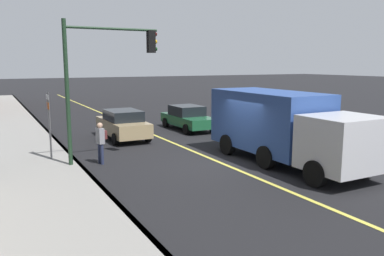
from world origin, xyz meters
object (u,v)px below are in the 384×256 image
truck_blue (283,125)px  street_sign_post (49,121)px  car_tan (123,124)px  pedestrian_with_backpack (101,140)px  traffic_light_mast (104,68)px  car_green (188,118)px

truck_blue → street_sign_post: street_sign_post is taller
car_tan → pedestrian_with_backpack: size_ratio=2.58×
car_tan → pedestrian_with_backpack: pedestrian_with_backpack is taller
traffic_light_mast → street_sign_post: traffic_light_mast is taller
car_tan → street_sign_post: 5.48m
pedestrian_with_backpack → street_sign_post: 2.29m
pedestrian_with_backpack → street_sign_post: size_ratio=0.59×
car_green → truck_blue: 9.14m
truck_blue → street_sign_post: 9.53m
pedestrian_with_backpack → traffic_light_mast: (-0.16, -0.17, 2.88)m
truck_blue → traffic_light_mast: (3.14, 6.42, 2.32)m
truck_blue → street_sign_post: (4.60, 8.34, 0.14)m
car_green → street_sign_post: (-4.49, 8.69, 0.96)m
car_tan → street_sign_post: street_sign_post is taller
pedestrian_with_backpack → traffic_light_mast: 2.89m
traffic_light_mast → street_sign_post: (1.46, 1.92, -2.17)m
traffic_light_mast → street_sign_post: size_ratio=1.96×
truck_blue → pedestrian_with_backpack: 7.40m
traffic_light_mast → car_tan: bearing=-25.0°
truck_blue → traffic_light_mast: size_ratio=1.37×
pedestrian_with_backpack → street_sign_post: (1.30, 1.75, 0.71)m
traffic_light_mast → pedestrian_with_backpack: bearing=47.4°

